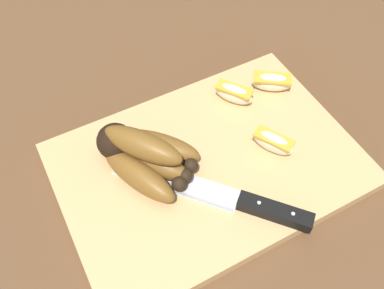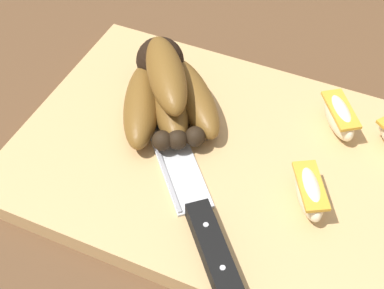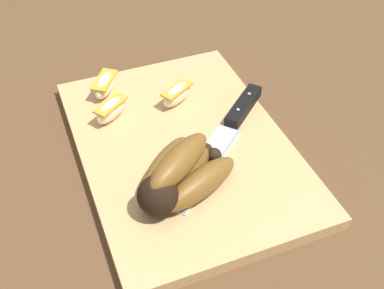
% 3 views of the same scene
% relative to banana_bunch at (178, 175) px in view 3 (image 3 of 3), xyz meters
% --- Properties ---
extents(ground_plane, '(6.00, 6.00, 0.00)m').
position_rel_banana_bunch_xyz_m(ground_plane, '(-0.06, 0.02, -0.05)').
color(ground_plane, brown).
extents(cutting_board, '(0.42, 0.30, 0.02)m').
position_rel_banana_bunch_xyz_m(cutting_board, '(-0.08, 0.04, -0.04)').
color(cutting_board, tan).
rests_on(cutting_board, ground_plane).
extents(banana_bunch, '(0.14, 0.15, 0.07)m').
position_rel_banana_bunch_xyz_m(banana_bunch, '(0.00, 0.00, 0.00)').
color(banana_bunch, black).
rests_on(banana_bunch, cutting_board).
extents(chefs_knife, '(0.21, 0.23, 0.02)m').
position_rel_banana_bunch_xyz_m(chefs_knife, '(-0.09, 0.12, -0.02)').
color(chefs_knife, silver).
rests_on(chefs_knife, cutting_board).
extents(apple_wedge_near, '(0.05, 0.06, 0.03)m').
position_rel_banana_bunch_xyz_m(apple_wedge_near, '(-0.18, -0.04, -0.01)').
color(apple_wedge_near, '#F4E5C1').
rests_on(apple_wedge_near, cutting_board).
extents(apple_wedge_middle, '(0.07, 0.06, 0.03)m').
position_rel_banana_bunch_xyz_m(apple_wedge_middle, '(-0.24, -0.04, -0.01)').
color(apple_wedge_middle, '#F4E5C1').
rests_on(apple_wedge_middle, cutting_board).
extents(apple_wedge_far, '(0.05, 0.06, 0.03)m').
position_rel_banana_bunch_xyz_m(apple_wedge_far, '(-0.18, 0.06, -0.01)').
color(apple_wedge_far, '#F4E5C1').
rests_on(apple_wedge_far, cutting_board).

